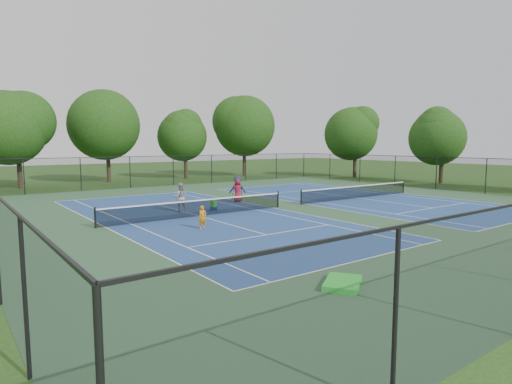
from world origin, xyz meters
TOP-DOWN VIEW (x-y plane):
  - ground at (0.00, 0.00)m, footprint 140.00×140.00m
  - court_pad at (0.00, 0.00)m, footprint 36.00×36.00m
  - tennis_court_left at (-7.00, 0.00)m, footprint 12.00×23.83m
  - tennis_court_right at (7.00, 0.00)m, footprint 12.00×23.83m
  - perimeter_fence at (0.00, 0.00)m, footprint 36.08×36.08m
  - tree_back_a at (-13.00, 24.00)m, footprint 6.80×6.80m
  - tree_back_b at (-4.00, 26.00)m, footprint 7.60×7.60m
  - tree_back_c at (5.00, 25.00)m, footprint 6.00×6.00m
  - tree_back_d at (13.00, 24.00)m, footprint 7.80×7.80m
  - tree_side_e at (23.00, 14.00)m, footprint 6.60×6.60m
  - tree_side_f at (24.00, 3.00)m, footprint 5.80×5.80m
  - child_player at (-8.69, -3.38)m, footprint 0.44×0.30m
  - instructor at (-7.11, 2.23)m, footprint 1.07×0.96m
  - bystander_b at (-1.60, 4.00)m, footprint 1.39×1.20m
  - bystander_c at (-1.68, 3.85)m, footprint 0.88×0.62m
  - ball_crate at (-5.24, 1.35)m, footprint 0.46×0.38m
  - ball_hopper at (-5.24, 1.35)m, footprint 0.41×0.37m
  - green_tarp at (-9.58, -13.42)m, footprint 1.80×1.67m

SIDE VIEW (x-z plane):
  - ground at x=0.00m, z-range 0.00..0.00m
  - court_pad at x=0.00m, z-range 0.00..0.01m
  - green_tarp at x=-9.58m, z-range 0.01..0.18m
  - tennis_court_left at x=-7.00m, z-range -0.44..0.63m
  - tennis_court_right at x=7.00m, z-range -0.44..0.63m
  - ball_crate at x=-5.24m, z-range 0.00..0.27m
  - ball_hopper at x=-5.24m, z-range 0.27..0.70m
  - child_player at x=-8.69m, z-range 0.00..1.18m
  - bystander_c at x=-1.68m, z-range 0.00..1.69m
  - instructor at x=-7.11m, z-range 0.00..1.81m
  - bystander_b at x=-1.60m, z-range 0.00..1.87m
  - perimeter_fence at x=0.00m, z-range 0.09..3.11m
  - tree_side_f at x=24.00m, z-range 1.19..9.31m
  - tree_back_c at x=5.00m, z-range 1.28..9.68m
  - tree_side_e at x=23.00m, z-range 1.37..10.25m
  - tree_back_a at x=-13.00m, z-range 1.46..10.61m
  - tree_back_b at x=-4.00m, z-range 1.58..11.61m
  - tree_back_d at x=13.00m, z-range 1.64..12.01m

